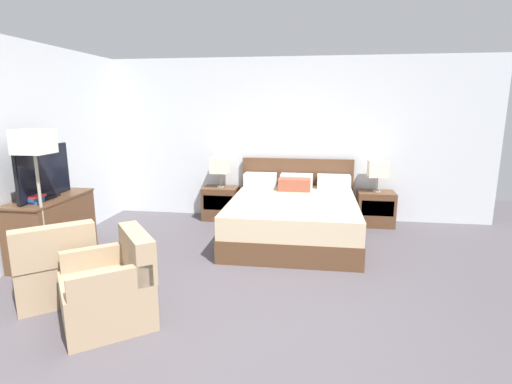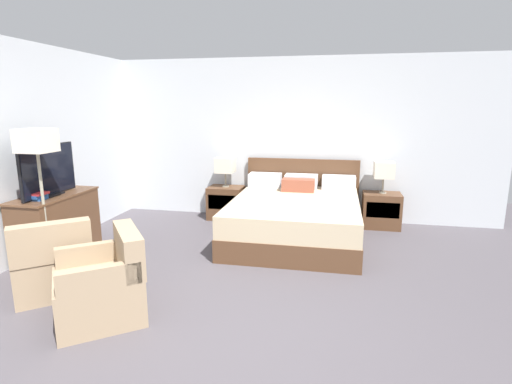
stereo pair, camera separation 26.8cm
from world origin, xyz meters
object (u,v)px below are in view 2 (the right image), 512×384
at_px(armchair_companion, 104,286).
at_px(bed, 295,217).
at_px(book_blue_cover, 35,196).
at_px(tv, 48,171).
at_px(armchair_by_window, 53,264).
at_px(dresser, 57,224).
at_px(table_lamp_right, 384,170).
at_px(nightstand_left, 226,203).
at_px(book_small_top, 35,193).
at_px(table_lamp_left, 225,165).
at_px(book_red_cover, 36,199).
at_px(floor_lamp, 38,154).
at_px(nightstand_right, 381,210).

bearing_deg(armchair_companion, bed, 60.39).
distance_m(bed, book_blue_cover, 3.19).
bearing_deg(tv, armchair_companion, -40.41).
bearing_deg(armchair_by_window, dresser, 125.42).
bearing_deg(bed, tv, -155.31).
height_order(bed, table_lamp_right, table_lamp_right).
distance_m(bed, nightstand_left, 1.43).
height_order(dresser, book_small_top, book_small_top).
relative_size(table_lamp_left, book_red_cover, 2.45).
bearing_deg(dresser, armchair_companion, -41.41).
bearing_deg(table_lamp_left, book_red_cover, -124.33).
distance_m(book_red_cover, armchair_by_window, 0.99).
relative_size(dresser, floor_lamp, 0.70).
bearing_deg(tv, nightstand_right, 27.17).
relative_size(table_lamp_right, armchair_by_window, 0.49).
bearing_deg(armchair_by_window, book_small_top, 136.44).
height_order(table_lamp_right, dresser, table_lamp_right).
xyz_separation_m(table_lamp_left, armchair_companion, (-0.18, -3.20, -0.58)).
height_order(dresser, floor_lamp, floor_lamp).
bearing_deg(book_small_top, floor_lamp, -35.89).
height_order(table_lamp_left, book_blue_cover, table_lamp_left).
relative_size(book_small_top, armchair_companion, 0.24).
relative_size(book_red_cover, armchair_by_window, 0.20).
height_order(book_blue_cover, armchair_companion, book_blue_cover).
bearing_deg(armchair_by_window, table_lamp_left, 72.01).
height_order(tv, book_red_cover, tv).
height_order(nightstand_left, book_blue_cover, book_blue_cover).
bearing_deg(armchair_companion, table_lamp_right, 51.04).
bearing_deg(nightstand_right, nightstand_left, 180.00).
height_order(nightstand_right, table_lamp_left, table_lamp_left).
relative_size(tv, book_red_cover, 4.50).
distance_m(book_red_cover, book_blue_cover, 0.03).
relative_size(book_red_cover, armchair_companion, 0.20).
bearing_deg(floor_lamp, armchair_by_window, -47.25).
relative_size(book_blue_cover, book_small_top, 0.84).
height_order(bed, table_lamp_left, table_lamp_left).
bearing_deg(tv, dresser, 93.32).
bearing_deg(nightstand_right, bed, -147.55).
bearing_deg(nightstand_right, armchair_by_window, -139.43).
bearing_deg(tv, floor_lamp, -60.95).
height_order(bed, floor_lamp, floor_lamp).
bearing_deg(armchair_by_window, table_lamp_right, 40.59).
bearing_deg(table_lamp_left, book_blue_cover, -124.55).
height_order(table_lamp_left, armchair_by_window, table_lamp_left).
relative_size(dresser, armchair_companion, 1.14).
height_order(nightstand_left, dresser, dresser).
bearing_deg(table_lamp_right, armchair_by_window, -139.41).
height_order(table_lamp_left, floor_lamp, floor_lamp).
distance_m(table_lamp_right, tv, 4.46).
relative_size(nightstand_right, book_small_top, 2.36).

